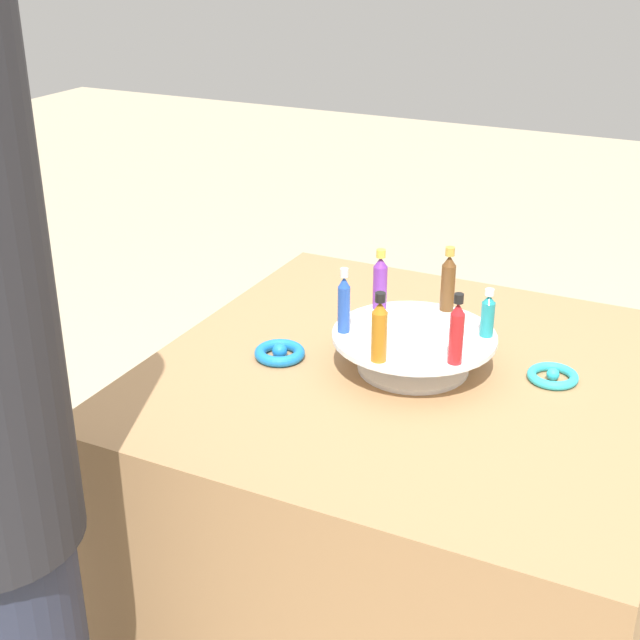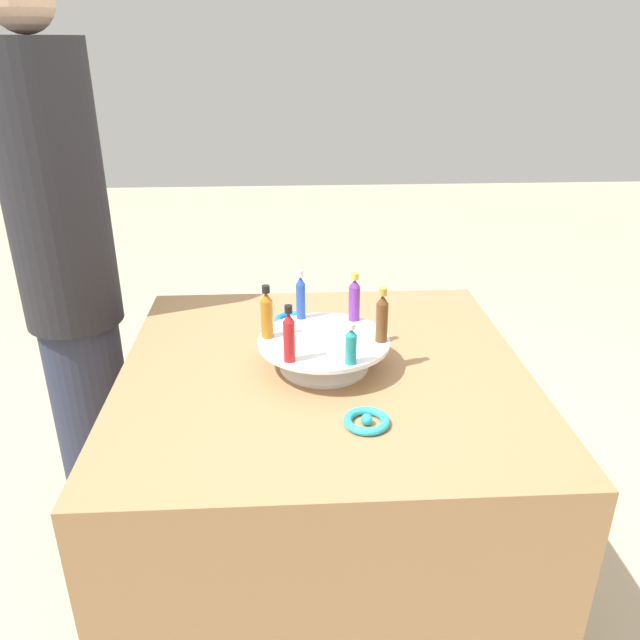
{
  "view_description": "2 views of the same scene",
  "coord_description": "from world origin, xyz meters",
  "px_view_note": "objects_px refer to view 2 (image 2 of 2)",
  "views": [
    {
      "loc": [
        1.62,
        0.57,
        1.68
      ],
      "look_at": [
        0.21,
        -0.12,
        0.97
      ],
      "focal_mm": 50.0,
      "sensor_mm": 36.0,
      "label": 1
    },
    {
      "loc": [
        0.09,
        1.48,
        1.59
      ],
      "look_at": [
        0.01,
        -0.01,
        0.92
      ],
      "focal_mm": 35.0,
      "sensor_mm": 36.0,
      "label": 2
    }
  ],
  "objects_px": {
    "bottle_blue": "(301,296)",
    "ribbon_bow_teal": "(367,421)",
    "bottle_brown": "(382,317)",
    "bottle_purple": "(354,299)",
    "person_figure": "(69,277)",
    "ribbon_bow_blue": "(292,320)",
    "display_stand": "(324,349)",
    "bottle_red": "(289,336)",
    "bottle_teal": "(351,345)",
    "bottle_amber": "(267,314)"
  },
  "relations": [
    {
      "from": "bottle_blue",
      "to": "ribbon_bow_teal",
      "type": "distance_m",
      "value": 0.46
    },
    {
      "from": "bottle_brown",
      "to": "bottle_blue",
      "type": "bearing_deg",
      "value": -37.84
    },
    {
      "from": "bottle_purple",
      "to": "person_figure",
      "type": "height_order",
      "value": "person_figure"
    },
    {
      "from": "ribbon_bow_blue",
      "to": "bottle_blue",
      "type": "bearing_deg",
      "value": 99.42
    },
    {
      "from": "display_stand",
      "to": "ribbon_bow_teal",
      "type": "bearing_deg",
      "value": 105.9
    },
    {
      "from": "bottle_red",
      "to": "bottle_teal",
      "type": "distance_m",
      "value": 0.15
    },
    {
      "from": "bottle_purple",
      "to": "ribbon_bow_teal",
      "type": "relative_size",
      "value": 1.31
    },
    {
      "from": "bottle_brown",
      "to": "bottle_blue",
      "type": "distance_m",
      "value": 0.26
    },
    {
      "from": "bottle_brown",
      "to": "person_figure",
      "type": "bearing_deg",
      "value": -25.99
    },
    {
      "from": "person_figure",
      "to": "ribbon_bow_teal",
      "type": "bearing_deg",
      "value": -10.62
    },
    {
      "from": "bottle_purple",
      "to": "ribbon_bow_teal",
      "type": "distance_m",
      "value": 0.42
    },
    {
      "from": "ribbon_bow_teal",
      "to": "bottle_teal",
      "type": "bearing_deg",
      "value": -80.58
    },
    {
      "from": "bottle_purple",
      "to": "bottle_teal",
      "type": "bearing_deg",
      "value": 82.16
    },
    {
      "from": "bottle_purple",
      "to": "bottle_red",
      "type": "relative_size",
      "value": 0.94
    },
    {
      "from": "bottle_blue",
      "to": "person_figure",
      "type": "distance_m",
      "value": 0.79
    },
    {
      "from": "display_stand",
      "to": "person_figure",
      "type": "xyz_separation_m",
      "value": [
        0.79,
        -0.44,
        0.06
      ]
    },
    {
      "from": "bottle_blue",
      "to": "bottle_teal",
      "type": "distance_m",
      "value": 0.3
    },
    {
      "from": "bottle_amber",
      "to": "bottle_teal",
      "type": "bearing_deg",
      "value": 142.16
    },
    {
      "from": "ribbon_bow_teal",
      "to": "ribbon_bow_blue",
      "type": "relative_size",
      "value": 0.96
    },
    {
      "from": "bottle_red",
      "to": "bottle_teal",
      "type": "relative_size",
      "value": 1.4
    },
    {
      "from": "bottle_amber",
      "to": "ribbon_bow_blue",
      "type": "height_order",
      "value": "bottle_amber"
    },
    {
      "from": "bottle_teal",
      "to": "bottle_purple",
      "type": "bearing_deg",
      "value": -97.84
    },
    {
      "from": "bottle_brown",
      "to": "bottle_teal",
      "type": "distance_m",
      "value": 0.15
    },
    {
      "from": "display_stand",
      "to": "ribbon_bow_blue",
      "type": "distance_m",
      "value": 0.3
    },
    {
      "from": "bottle_teal",
      "to": "person_figure",
      "type": "distance_m",
      "value": 1.02
    },
    {
      "from": "bottle_red",
      "to": "bottle_teal",
      "type": "xyz_separation_m",
      "value": [
        -0.15,
        0.02,
        -0.02
      ]
    },
    {
      "from": "bottle_brown",
      "to": "ribbon_bow_blue",
      "type": "bearing_deg",
      "value": -52.86
    },
    {
      "from": "display_stand",
      "to": "bottle_purple",
      "type": "distance_m",
      "value": 0.18
    },
    {
      "from": "bottle_red",
      "to": "person_figure",
      "type": "distance_m",
      "value": 0.89
    },
    {
      "from": "bottle_purple",
      "to": "ribbon_bow_blue",
      "type": "xyz_separation_m",
      "value": [
        0.17,
        -0.16,
        -0.14
      ]
    },
    {
      "from": "bottle_purple",
      "to": "bottle_red",
      "type": "height_order",
      "value": "bottle_red"
    },
    {
      "from": "bottle_brown",
      "to": "bottle_teal",
      "type": "height_order",
      "value": "bottle_brown"
    },
    {
      "from": "bottle_brown",
      "to": "bottle_purple",
      "type": "distance_m",
      "value": 0.15
    },
    {
      "from": "display_stand",
      "to": "person_figure",
      "type": "relative_size",
      "value": 0.2
    },
    {
      "from": "bottle_red",
      "to": "person_figure",
      "type": "relative_size",
      "value": 0.08
    },
    {
      "from": "bottle_brown",
      "to": "bottle_red",
      "type": "bearing_deg",
      "value": 22.16
    },
    {
      "from": "ribbon_bow_blue",
      "to": "bottle_brown",
      "type": "bearing_deg",
      "value": 127.14
    },
    {
      "from": "bottle_brown",
      "to": "bottle_amber",
      "type": "xyz_separation_m",
      "value": [
        0.3,
        -0.04,
        -0.0
      ]
    },
    {
      "from": "bottle_purple",
      "to": "person_figure",
      "type": "bearing_deg",
      "value": -19.85
    },
    {
      "from": "ribbon_bow_teal",
      "to": "bottle_red",
      "type": "bearing_deg",
      "value": -43.46
    },
    {
      "from": "display_stand",
      "to": "bottle_red",
      "type": "height_order",
      "value": "bottle_red"
    },
    {
      "from": "bottle_red",
      "to": "ribbon_bow_blue",
      "type": "height_order",
      "value": "bottle_red"
    },
    {
      "from": "bottle_brown",
      "to": "bottle_amber",
      "type": "bearing_deg",
      "value": -7.84
    },
    {
      "from": "display_stand",
      "to": "bottle_teal",
      "type": "xyz_separation_m",
      "value": [
        -0.06,
        0.14,
        0.08
      ]
    },
    {
      "from": "ribbon_bow_teal",
      "to": "bottle_brown",
      "type": "bearing_deg",
      "value": -104.66
    },
    {
      "from": "bottle_amber",
      "to": "person_figure",
      "type": "bearing_deg",
      "value": -33.02
    },
    {
      "from": "bottle_brown",
      "to": "bottle_purple",
      "type": "xyz_separation_m",
      "value": [
        0.06,
        -0.14,
        -0.0
      ]
    },
    {
      "from": "ribbon_bow_teal",
      "to": "bottle_purple",
      "type": "bearing_deg",
      "value": -91.68
    },
    {
      "from": "bottle_amber",
      "to": "bottle_red",
      "type": "xyz_separation_m",
      "value": [
        -0.06,
        0.14,
        0.0
      ]
    },
    {
      "from": "bottle_brown",
      "to": "person_figure",
      "type": "xyz_separation_m",
      "value": [
        0.94,
        -0.46,
        -0.04
      ]
    }
  ]
}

